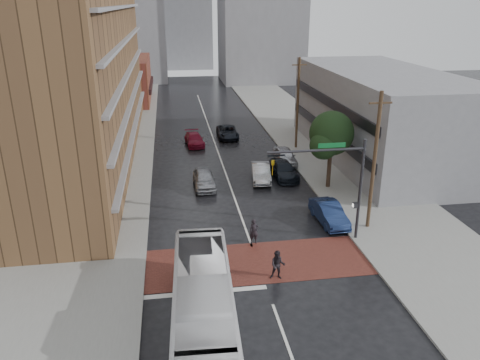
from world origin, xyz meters
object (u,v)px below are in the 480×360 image
object	(u,v)px
transit_bus	(203,308)
pedestrian_a	(254,231)
car_travel_c	(194,139)
car_parked_far	(285,156)
car_travel_b	(261,172)
car_parked_near	(329,213)
car_parked_mid	(283,170)
car_travel_a	(204,179)
pedestrian_b	(278,265)
suv_travel	(227,132)

from	to	relation	value
transit_bus	pedestrian_a	size ratio (longest dim) A/B	6.78
car_travel_c	car_parked_far	world-z (taller)	car_parked_far
transit_bus	car_travel_b	world-z (taller)	transit_bus
car_travel_b	car_parked_far	xyz separation A→B (m)	(3.31, 4.25, 0.04)
car_travel_b	car_parked_near	size ratio (longest dim) A/B	1.00
car_parked_near	car_parked_mid	bearing A→B (deg)	93.04
pedestrian_a	car_travel_a	size ratio (longest dim) A/B	0.39
pedestrian_b	car_travel_a	size ratio (longest dim) A/B	0.40
pedestrian_a	suv_travel	size ratio (longest dim) A/B	0.35
pedestrian_a	car_parked_near	bearing A→B (deg)	18.79
pedestrian_b	suv_travel	distance (m)	31.07
transit_bus	suv_travel	world-z (taller)	transit_bus
suv_travel	car_travel_a	bearing A→B (deg)	-104.10
pedestrian_a	car_parked_mid	distance (m)	13.18
car_parked_far	pedestrian_b	bearing A→B (deg)	-104.51
pedestrian_a	car_parked_mid	world-z (taller)	pedestrian_a
car_travel_b	transit_bus	bearing A→B (deg)	-101.56
car_travel_c	suv_travel	xyz separation A→B (m)	(4.15, 2.52, 0.04)
car_travel_b	car_parked_mid	bearing A→B (deg)	17.52
car_travel_b	car_travel_c	size ratio (longest dim) A/B	1.00
car_parked_mid	car_parked_far	size ratio (longest dim) A/B	1.08
car_parked_mid	pedestrian_b	bearing A→B (deg)	-107.59
car_parked_near	pedestrian_b	bearing A→B (deg)	-132.09
car_travel_a	car_parked_far	world-z (taller)	car_parked_far
car_parked_far	car_travel_b	bearing A→B (deg)	-127.49
car_travel_a	car_travel_b	xyz separation A→B (m)	(5.31, 1.01, -0.02)
transit_bus	car_travel_c	bearing A→B (deg)	90.14
car_travel_c	suv_travel	bearing A→B (deg)	26.13
transit_bus	car_travel_c	distance (m)	33.12
car_travel_b	car_travel_c	xyz separation A→B (m)	(-5.37, 12.26, -0.09)
pedestrian_a	car_travel_b	size ratio (longest dim) A/B	0.38
car_travel_c	car_parked_near	size ratio (longest dim) A/B	1.00
car_travel_c	car_parked_near	bearing A→B (deg)	-73.32
suv_travel	car_parked_mid	bearing A→B (deg)	-76.15
suv_travel	car_parked_far	xyz separation A→B (m)	(4.53, -10.53, 0.09)
car_travel_c	car_parked_near	xyz separation A→B (m)	(8.68, -21.72, 0.09)
car_travel_b	car_parked_near	xyz separation A→B (m)	(3.31, -9.46, 0.00)
car_travel_a	pedestrian_b	bearing A→B (deg)	-79.00
pedestrian_b	car_parked_far	world-z (taller)	pedestrian_b
pedestrian_b	suv_travel	world-z (taller)	pedestrian_b
car_parked_near	transit_bus	bearing A→B (deg)	-135.26
pedestrian_b	car_travel_b	world-z (taller)	pedestrian_b
car_travel_c	suv_travel	size ratio (longest dim) A/B	0.91
pedestrian_a	car_travel_b	xyz separation A→B (m)	(2.77, 11.78, -0.12)
car_travel_a	car_travel_b	world-z (taller)	car_travel_a
car_travel_a	car_parked_far	size ratio (longest dim) A/B	0.98
car_parked_mid	pedestrian_a	bearing A→B (deg)	-115.12
pedestrian_a	car_travel_a	world-z (taller)	pedestrian_a
car_travel_c	car_parked_mid	bearing A→B (deg)	-62.48
transit_bus	car_travel_a	bearing A→B (deg)	88.20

